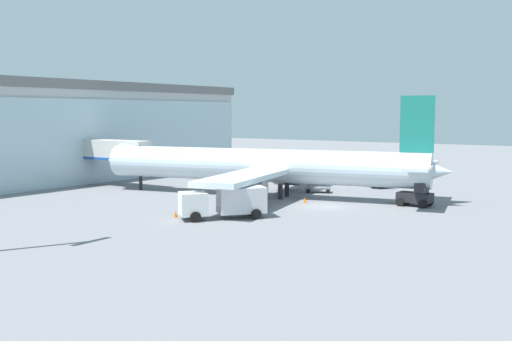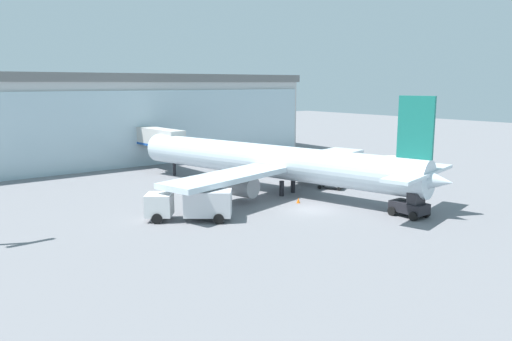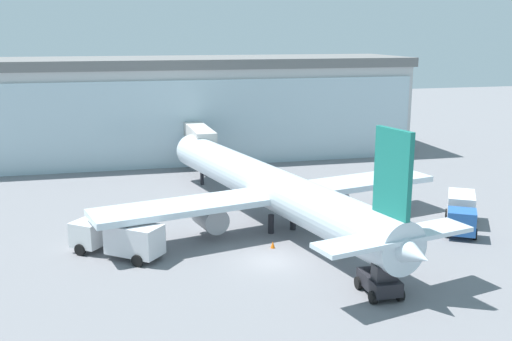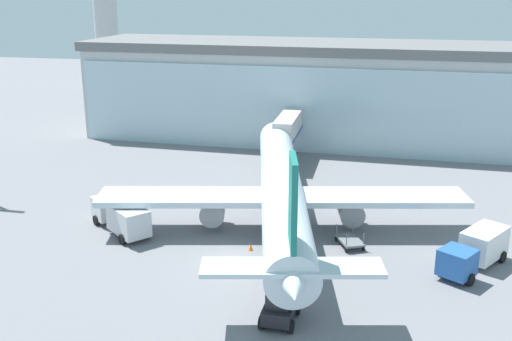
% 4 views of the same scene
% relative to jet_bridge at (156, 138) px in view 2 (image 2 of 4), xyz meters
% --- Properties ---
extents(ground, '(240.00, 240.00, 0.00)m').
position_rel_jet_bridge_xyz_m(ground, '(0.34, -29.26, -4.28)').
color(ground, slate).
extents(terminal_building, '(60.05, 16.80, 13.07)m').
position_rel_jet_bridge_xyz_m(terminal_building, '(0.34, 11.05, 2.25)').
color(terminal_building, '#B9B9B9').
rests_on(terminal_building, ground).
extents(jet_bridge, '(2.38, 11.88, 5.66)m').
position_rel_jet_bridge_xyz_m(jet_bridge, '(0.00, 0.00, 0.00)').
color(jet_bridge, beige).
rests_on(jet_bridge, ground).
extents(airplane, '(31.28, 39.07, 10.63)m').
position_rel_jet_bridge_xyz_m(airplane, '(2.72, -21.05, -0.98)').
color(airplane, silver).
rests_on(airplane, ground).
extents(catering_truck, '(7.01, 6.38, 2.65)m').
position_rel_jet_bridge_xyz_m(catering_truck, '(-10.23, -25.48, -2.82)').
color(catering_truck, silver).
rests_on(catering_truck, ground).
extents(fuel_truck, '(5.80, 7.33, 2.65)m').
position_rel_jet_bridge_xyz_m(fuel_truck, '(18.19, -26.10, -2.82)').
color(fuel_truck, '#2659A5').
rests_on(fuel_truck, ground).
extents(baggage_cart, '(2.66, 3.22, 1.50)m').
position_rel_jet_bridge_xyz_m(baggage_cart, '(8.86, -24.17, -3.78)').
color(baggage_cart, slate).
rests_on(baggage_cart, ground).
extents(pushback_tug, '(2.24, 3.25, 2.30)m').
position_rel_jet_bridge_xyz_m(pushback_tug, '(5.40, -36.67, -3.31)').
color(pushback_tug, black).
rests_on(pushback_tug, ground).
extents(safety_cone_nose, '(0.36, 0.36, 0.55)m').
position_rel_jet_bridge_xyz_m(safety_cone_nose, '(1.27, -26.71, -4.01)').
color(safety_cone_nose, orange).
rests_on(safety_cone_nose, ground).
extents(safety_cone_wingtip, '(0.36, 0.36, 0.55)m').
position_rel_jet_bridge_xyz_m(safety_cone_wingtip, '(-12.18, -21.47, -4.01)').
color(safety_cone_wingtip, orange).
rests_on(safety_cone_wingtip, ground).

